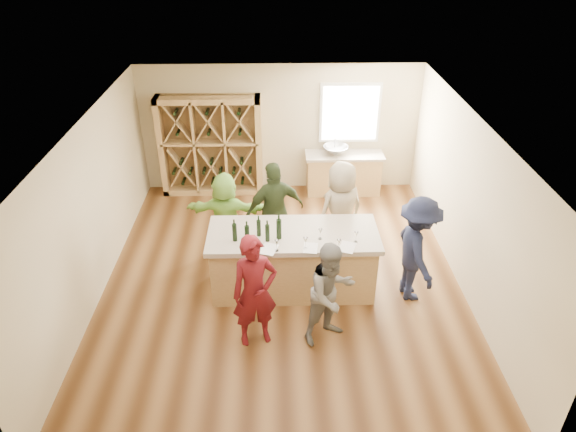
{
  "coord_description": "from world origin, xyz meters",
  "views": [
    {
      "loc": [
        -0.06,
        -7.04,
        5.47
      ],
      "look_at": [
        0.1,
        0.2,
        1.15
      ],
      "focal_mm": 32.0,
      "sensor_mm": 36.0,
      "label": 1
    }
  ],
  "objects_px": {
    "wine_bottle_b": "(247,234)",
    "person_far_mid": "(275,210)",
    "wine_bottle_a": "(235,232)",
    "person_near_left": "(255,292)",
    "person_near_right": "(331,293)",
    "person_server": "(417,250)",
    "wine_rack": "(211,146)",
    "tasting_counter_base": "(293,262)",
    "wine_bottle_c": "(259,228)",
    "wine_bottle_d": "(267,233)",
    "person_far_right": "(341,210)",
    "wine_bottle_e": "(279,229)",
    "sink": "(336,150)",
    "person_far_left": "(226,214)"
  },
  "relations": [
    {
      "from": "tasting_counter_base",
      "to": "person_server",
      "type": "distance_m",
      "value": 1.99
    },
    {
      "from": "wine_bottle_c",
      "to": "wine_bottle_d",
      "type": "relative_size",
      "value": 0.97
    },
    {
      "from": "wine_bottle_e",
      "to": "wine_bottle_b",
      "type": "bearing_deg",
      "value": -167.96
    },
    {
      "from": "person_far_mid",
      "to": "person_near_right",
      "type": "bearing_deg",
      "value": 89.37
    },
    {
      "from": "wine_bottle_b",
      "to": "person_server",
      "type": "distance_m",
      "value": 2.66
    },
    {
      "from": "wine_rack",
      "to": "wine_bottle_c",
      "type": "relative_size",
      "value": 8.03
    },
    {
      "from": "sink",
      "to": "person_far_mid",
      "type": "bearing_deg",
      "value": -118.71
    },
    {
      "from": "person_far_right",
      "to": "wine_rack",
      "type": "bearing_deg",
      "value": -70.61
    },
    {
      "from": "wine_bottle_d",
      "to": "wine_bottle_e",
      "type": "relative_size",
      "value": 0.85
    },
    {
      "from": "person_near_left",
      "to": "person_far_mid",
      "type": "relative_size",
      "value": 0.97
    },
    {
      "from": "person_server",
      "to": "person_far_mid",
      "type": "bearing_deg",
      "value": 54.56
    },
    {
      "from": "wine_bottle_e",
      "to": "person_far_right",
      "type": "height_order",
      "value": "person_far_right"
    },
    {
      "from": "wine_bottle_c",
      "to": "wine_bottle_d",
      "type": "xyz_separation_m",
      "value": [
        0.14,
        -0.16,
        0.0
      ]
    },
    {
      "from": "sink",
      "to": "tasting_counter_base",
      "type": "distance_m",
      "value": 3.59
    },
    {
      "from": "person_near_right",
      "to": "person_server",
      "type": "height_order",
      "value": "person_server"
    },
    {
      "from": "person_near_right",
      "to": "person_far_mid",
      "type": "bearing_deg",
      "value": 78.89
    },
    {
      "from": "wine_bottle_c",
      "to": "person_far_mid",
      "type": "relative_size",
      "value": 0.15
    },
    {
      "from": "wine_bottle_a",
      "to": "person_near_right",
      "type": "height_order",
      "value": "person_near_right"
    },
    {
      "from": "wine_rack",
      "to": "wine_bottle_e",
      "type": "bearing_deg",
      "value": -68.23
    },
    {
      "from": "wine_rack",
      "to": "person_near_right",
      "type": "relative_size",
      "value": 1.36
    },
    {
      "from": "person_server",
      "to": "person_far_mid",
      "type": "height_order",
      "value": "person_far_mid"
    },
    {
      "from": "wine_rack",
      "to": "sink",
      "type": "height_order",
      "value": "wine_rack"
    },
    {
      "from": "tasting_counter_base",
      "to": "wine_bottle_e",
      "type": "bearing_deg",
      "value": -146.21
    },
    {
      "from": "tasting_counter_base",
      "to": "person_near_left",
      "type": "distance_m",
      "value": 1.41
    },
    {
      "from": "sink",
      "to": "person_near_left",
      "type": "bearing_deg",
      "value": -109.11
    },
    {
      "from": "wine_rack",
      "to": "tasting_counter_base",
      "type": "distance_m",
      "value": 3.9
    },
    {
      "from": "wine_bottle_d",
      "to": "wine_bottle_e",
      "type": "height_order",
      "value": "wine_bottle_e"
    },
    {
      "from": "wine_bottle_e",
      "to": "person_near_left",
      "type": "height_order",
      "value": "person_near_left"
    },
    {
      "from": "wine_bottle_b",
      "to": "person_far_left",
      "type": "xyz_separation_m",
      "value": [
        -0.46,
        1.36,
        -0.43
      ]
    },
    {
      "from": "wine_bottle_e",
      "to": "person_server",
      "type": "bearing_deg",
      "value": -2.68
    },
    {
      "from": "tasting_counter_base",
      "to": "person_near_left",
      "type": "relative_size",
      "value": 1.46
    },
    {
      "from": "person_server",
      "to": "person_far_mid",
      "type": "xyz_separation_m",
      "value": [
        -2.22,
        1.25,
        0.01
      ]
    },
    {
      "from": "tasting_counter_base",
      "to": "wine_bottle_e",
      "type": "relative_size",
      "value": 7.78
    },
    {
      "from": "wine_bottle_b",
      "to": "wine_bottle_e",
      "type": "xyz_separation_m",
      "value": [
        0.49,
        0.1,
        0.02
      ]
    },
    {
      "from": "wine_bottle_b",
      "to": "person_far_right",
      "type": "xyz_separation_m",
      "value": [
        1.58,
        1.23,
        -0.31
      ]
    },
    {
      "from": "wine_bottle_c",
      "to": "person_far_mid",
      "type": "distance_m",
      "value": 1.13
    },
    {
      "from": "person_far_mid",
      "to": "wine_bottle_a",
      "type": "bearing_deg",
      "value": 42.06
    },
    {
      "from": "wine_bottle_b",
      "to": "person_far_mid",
      "type": "bearing_deg",
      "value": 71.4
    },
    {
      "from": "wine_rack",
      "to": "person_server",
      "type": "bearing_deg",
      "value": -45.95
    },
    {
      "from": "wine_bottle_a",
      "to": "person_near_left",
      "type": "xyz_separation_m",
      "value": [
        0.33,
        -1.02,
        -0.34
      ]
    },
    {
      "from": "wine_bottle_d",
      "to": "person_near_right",
      "type": "height_order",
      "value": "person_near_right"
    },
    {
      "from": "wine_bottle_b",
      "to": "person_near_right",
      "type": "xyz_separation_m",
      "value": [
        1.22,
        -0.93,
        -0.42
      ]
    },
    {
      "from": "wine_bottle_b",
      "to": "person_near_right",
      "type": "distance_m",
      "value": 1.59
    },
    {
      "from": "wine_bottle_a",
      "to": "person_far_right",
      "type": "relative_size",
      "value": 0.16
    },
    {
      "from": "wine_bottle_e",
      "to": "person_far_mid",
      "type": "xyz_separation_m",
      "value": [
        -0.07,
        1.15,
        -0.33
      ]
    },
    {
      "from": "wine_bottle_e",
      "to": "person_near_left",
      "type": "relative_size",
      "value": 0.19
    },
    {
      "from": "sink",
      "to": "wine_rack",
      "type": "bearing_deg",
      "value": 178.51
    },
    {
      "from": "wine_bottle_b",
      "to": "person_server",
      "type": "xyz_separation_m",
      "value": [
        2.64,
        0.0,
        -0.33
      ]
    },
    {
      "from": "wine_bottle_c",
      "to": "person_far_left",
      "type": "height_order",
      "value": "person_far_left"
    },
    {
      "from": "wine_rack",
      "to": "wine_bottle_c",
      "type": "bearing_deg",
      "value": -72.24
    }
  ]
}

